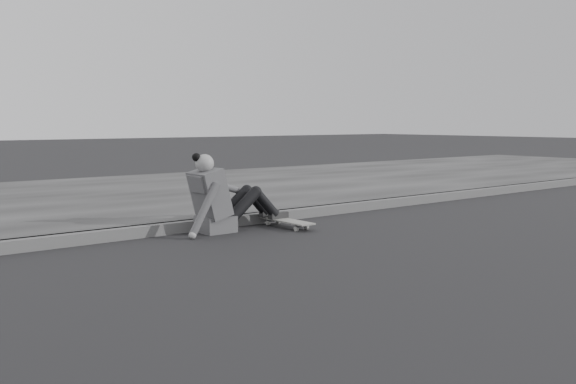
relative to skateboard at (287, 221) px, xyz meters
name	(u,v)px	position (x,y,z in m)	size (l,w,h in m)	color
ground	(549,234)	(1.95, -2.10, -0.07)	(80.00, 80.00, 0.00)	black
curb	(375,204)	(1.95, 0.48, -0.01)	(24.00, 0.16, 0.12)	#4E4E4E
sidewalk	(251,187)	(1.95, 3.50, -0.01)	(24.00, 6.00, 0.12)	#323232
skateboard	(287,221)	(0.00, 0.00, 0.00)	(0.20, 0.78, 0.09)	gray
seated_woman	(221,199)	(-0.73, 0.25, 0.29)	(1.38, 0.46, 0.88)	#48484B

